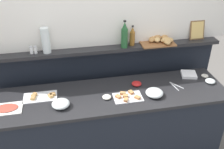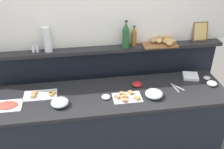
% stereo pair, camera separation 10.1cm
% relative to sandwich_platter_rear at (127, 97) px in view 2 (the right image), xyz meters
% --- Properties ---
extents(ground_plane, '(12.00, 12.00, 0.00)m').
position_rel_sandwich_platter_rear_xyz_m(ground_plane, '(-0.19, 0.70, -0.93)').
color(ground_plane, slate).
extents(buffet_counter, '(2.59, 0.67, 0.92)m').
position_rel_sandwich_platter_rear_xyz_m(buffet_counter, '(-0.19, 0.10, -0.47)').
color(buffet_counter, black).
rests_on(buffet_counter, ground_plane).
extents(back_ledge_unit, '(2.87, 0.22, 1.26)m').
position_rel_sandwich_platter_rear_xyz_m(back_ledge_unit, '(-0.19, 0.61, -0.27)').
color(back_ledge_unit, black).
rests_on(back_ledge_unit, ground_plane).
extents(sandwich_platter_rear, '(0.30, 0.19, 0.04)m').
position_rel_sandwich_platter_rear_xyz_m(sandwich_platter_rear, '(0.00, 0.00, 0.00)').
color(sandwich_platter_rear, silver).
rests_on(sandwich_platter_rear, buffet_counter).
extents(sandwich_platter_front, '(0.34, 0.19, 0.04)m').
position_rel_sandwich_platter_rear_xyz_m(sandwich_platter_front, '(-0.88, 0.18, -0.00)').
color(sandwich_platter_front, silver).
rests_on(sandwich_platter_front, buffet_counter).
extents(cold_cuts_platter, '(0.30, 0.20, 0.02)m').
position_rel_sandwich_platter_rear_xyz_m(cold_cuts_platter, '(-1.21, 0.04, -0.00)').
color(cold_cuts_platter, white).
rests_on(cold_cuts_platter, buffet_counter).
extents(glass_bowl_large, '(0.11, 0.11, 0.04)m').
position_rel_sandwich_platter_rear_xyz_m(glass_bowl_large, '(0.99, 0.10, 0.01)').
color(glass_bowl_large, silver).
rests_on(glass_bowl_large, buffet_counter).
extents(glass_bowl_medium, '(0.19, 0.19, 0.07)m').
position_rel_sandwich_platter_rear_xyz_m(glass_bowl_medium, '(0.29, -0.02, 0.02)').
color(glass_bowl_medium, silver).
rests_on(glass_bowl_medium, buffet_counter).
extents(glass_bowl_small, '(0.18, 0.18, 0.07)m').
position_rel_sandwich_platter_rear_xyz_m(glass_bowl_small, '(-0.68, -0.02, 0.02)').
color(glass_bowl_small, silver).
rests_on(glass_bowl_small, buffet_counter).
extents(condiment_bowl_dark, '(0.08, 0.08, 0.03)m').
position_rel_sandwich_platter_rear_xyz_m(condiment_bowl_dark, '(1.00, 0.23, 0.00)').
color(condiment_bowl_dark, silver).
rests_on(condiment_bowl_dark, buffet_counter).
extents(condiment_bowl_red, '(0.11, 0.11, 0.04)m').
position_rel_sandwich_platter_rear_xyz_m(condiment_bowl_red, '(0.16, 0.21, 0.01)').
color(condiment_bowl_red, red).
rests_on(condiment_bowl_red, buffet_counter).
extents(condiment_bowl_teal, '(0.09, 0.09, 0.03)m').
position_rel_sandwich_platter_rear_xyz_m(condiment_bowl_teal, '(-0.21, 0.03, 0.00)').
color(condiment_bowl_teal, silver).
rests_on(condiment_bowl_teal, buffet_counter).
extents(serving_tongs, '(0.11, 0.19, 0.01)m').
position_rel_sandwich_platter_rear_xyz_m(serving_tongs, '(0.58, 0.11, -0.01)').
color(serving_tongs, '#B7BABF').
rests_on(serving_tongs, buffet_counter).
extents(napkin_stack, '(0.21, 0.21, 0.03)m').
position_rel_sandwich_platter_rear_xyz_m(napkin_stack, '(0.82, 0.30, 0.00)').
color(napkin_stack, white).
rests_on(napkin_stack, buffet_counter).
extents(vinegar_bottle_amber, '(0.06, 0.06, 0.24)m').
position_rel_sandwich_platter_rear_xyz_m(vinegar_bottle_amber, '(0.18, 0.55, 0.44)').
color(vinegar_bottle_amber, '#8E5B23').
rests_on(vinegar_bottle_amber, back_ledge_unit).
extents(wine_bottle_green, '(0.08, 0.08, 0.32)m').
position_rel_sandwich_platter_rear_xyz_m(wine_bottle_green, '(0.08, 0.51, 0.47)').
color(wine_bottle_green, '#23562D').
rests_on(wine_bottle_green, back_ledge_unit).
extents(salt_shaker, '(0.03, 0.03, 0.09)m').
position_rel_sandwich_platter_rear_xyz_m(salt_shaker, '(-0.95, 0.53, 0.37)').
color(salt_shaker, white).
rests_on(salt_shaker, back_ledge_unit).
extents(pepper_shaker, '(0.03, 0.03, 0.09)m').
position_rel_sandwich_platter_rear_xyz_m(pepper_shaker, '(-0.90, 0.53, 0.37)').
color(pepper_shaker, white).
rests_on(pepper_shaker, back_ledge_unit).
extents(bread_basket, '(0.40, 0.28, 0.08)m').
position_rel_sandwich_platter_rear_xyz_m(bread_basket, '(0.52, 0.54, 0.36)').
color(bread_basket, brown).
rests_on(bread_basket, back_ledge_unit).
extents(framed_picture, '(0.18, 0.06, 0.23)m').
position_rel_sandwich_platter_rear_xyz_m(framed_picture, '(0.99, 0.57, 0.44)').
color(framed_picture, brown).
rests_on(framed_picture, back_ledge_unit).
extents(water_carafe, '(0.09, 0.09, 0.28)m').
position_rel_sandwich_platter_rear_xyz_m(water_carafe, '(-0.78, 0.53, 0.47)').
color(water_carafe, silver).
rests_on(water_carafe, back_ledge_unit).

